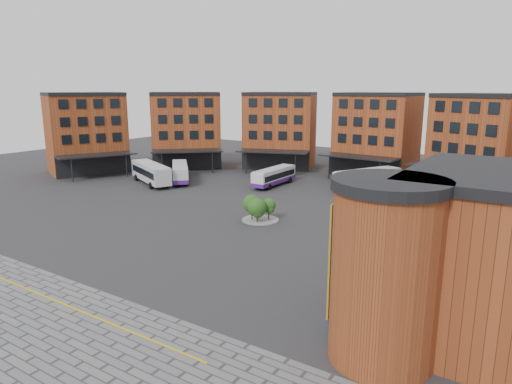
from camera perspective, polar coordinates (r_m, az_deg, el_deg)
The scene contains 12 objects.
ground at distance 46.32m, azimuth -9.65°, elevation -6.64°, with size 160.00×160.00×0.00m, color #28282B.
yellow_line at distance 36.51m, azimuth -22.60°, elevation -12.94°, with size 26.00×0.15×0.02m, color gold.
main_building at distance 78.64m, azimuth 6.74°, elevation 6.86°, with size 94.14×42.48×14.60m.
east_building at distance 30.51m, azimuth 29.05°, elevation -8.00°, with size 17.40×15.40×10.60m.
tree_island at distance 53.32m, azimuth 0.19°, elevation -1.93°, with size 4.40×4.40×3.14m.
bus_a at distance 76.37m, azimuth -13.01°, elevation 2.47°, with size 11.91×7.61×3.37m.
bus_b at distance 77.45m, azimuth -9.47°, elevation 2.49°, with size 9.06×9.43×2.99m.
bus_c at distance 73.20m, azimuth 2.27°, elevation 1.99°, with size 2.57×10.08×2.84m.
bus_d at distance 71.58m, azimuth 13.75°, elevation 1.57°, with size 7.67×11.51×3.26m.
bus_e at distance 64.82m, azimuth 19.57°, elevation -0.16°, with size 8.10×9.55×2.88m.
bus_f at distance 58.61m, azimuth 23.08°, elevation -1.52°, with size 11.46×8.65×3.34m.
blue_car at distance 29.89m, azimuth 12.20°, elevation -16.64°, with size 1.56×4.46×1.47m, color #0D39AF.
Camera 1 is at (29.94, -31.86, 15.30)m, focal length 32.00 mm.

